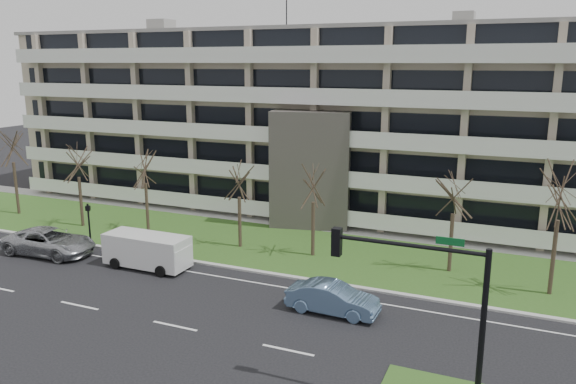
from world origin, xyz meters
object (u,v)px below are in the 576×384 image
at_px(silver_pickup, 50,242).
at_px(pedestrian_signal, 89,220).
at_px(traffic_signal, 429,299).
at_px(blue_sedan, 333,298).
at_px(white_van, 148,248).

distance_m(silver_pickup, pedestrian_signal, 2.83).
height_order(silver_pickup, pedestrian_signal, pedestrian_signal).
xyz_separation_m(traffic_signal, pedestrian_signal, (-24.34, 9.52, -2.31)).
relative_size(silver_pickup, blue_sedan, 1.31).
height_order(traffic_signal, pedestrian_signal, traffic_signal).
height_order(silver_pickup, blue_sedan, silver_pickup).
xyz_separation_m(blue_sedan, pedestrian_signal, (-18.66, 3.18, 1.23)).
xyz_separation_m(white_van, traffic_signal, (18.35, -8.00, 3.06)).
xyz_separation_m(silver_pickup, blue_sedan, (20.28, -1.16, -0.09)).
relative_size(silver_pickup, pedestrian_signal, 1.97).
bearing_deg(silver_pickup, pedestrian_signal, -41.46).
bearing_deg(white_van, silver_pickup, -175.88).
height_order(silver_pickup, white_van, white_van).
bearing_deg(traffic_signal, white_van, 156.42).
height_order(white_van, pedestrian_signal, pedestrian_signal).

